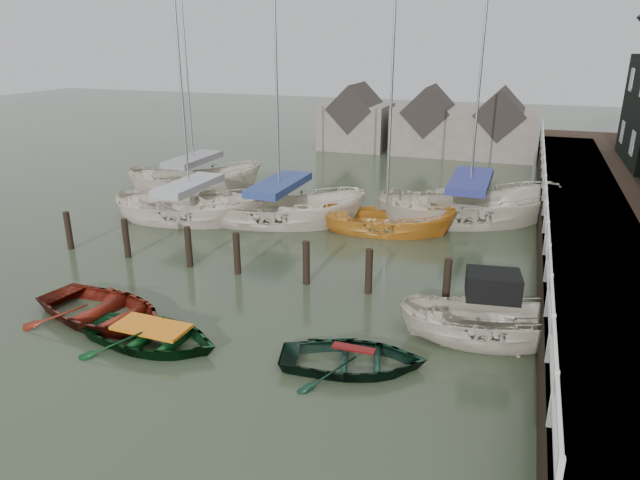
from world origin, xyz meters
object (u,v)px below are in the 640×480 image
at_px(rowboat_dkgreen, 353,367).
at_px(sailboat_d, 467,220).
at_px(sailboat_c, 386,231).
at_px(sailboat_e, 196,188).
at_px(rowboat_green, 153,345).
at_px(sailboat_b, 280,221).
at_px(motorboat, 487,338).
at_px(sailboat_a, 192,219).
at_px(rowboat_red, 105,321).

height_order(rowboat_dkgreen, sailboat_d, sailboat_d).
relative_size(sailboat_c, sailboat_e, 1.02).
distance_m(rowboat_green, sailboat_b, 10.33).
distance_m(motorboat, sailboat_c, 8.81).
bearing_deg(sailboat_a, sailboat_d, -81.76).
bearing_deg(rowboat_red, sailboat_d, -22.73).
xyz_separation_m(rowboat_green, sailboat_b, (-1.04, 10.28, 0.06)).
height_order(sailboat_b, sailboat_e, sailboat_b).
bearing_deg(sailboat_b, sailboat_c, -100.42).
xyz_separation_m(rowboat_red, sailboat_b, (0.97, 9.63, 0.06)).
xyz_separation_m(rowboat_dkgreen, sailboat_b, (-6.06, 9.58, 0.06)).
height_order(rowboat_red, sailboat_d, sailboat_d).
xyz_separation_m(rowboat_red, sailboat_e, (-5.28, 13.23, 0.06)).
height_order(motorboat, sailboat_c, sailboat_c).
distance_m(rowboat_red, rowboat_green, 2.11).
height_order(sailboat_d, sailboat_e, sailboat_d).
bearing_deg(sailboat_b, sailboat_d, -83.76).
bearing_deg(sailboat_e, sailboat_c, -127.40).
relative_size(rowboat_red, rowboat_dkgreen, 1.25).
height_order(rowboat_green, motorboat, motorboat).
distance_m(rowboat_red, rowboat_dkgreen, 7.03).
xyz_separation_m(sailboat_a, sailboat_c, (8.05, 1.33, -0.04)).
distance_m(motorboat, sailboat_e, 18.63).
relative_size(rowboat_green, sailboat_c, 0.33).
bearing_deg(sailboat_d, motorboat, 167.40).
bearing_deg(sailboat_c, sailboat_d, -56.42).
distance_m(sailboat_a, sailboat_e, 5.29).
bearing_deg(sailboat_b, sailboat_a, 90.63).
bearing_deg(rowboat_dkgreen, sailboat_b, 17.42).
relative_size(rowboat_dkgreen, motorboat, 0.73).
xyz_separation_m(motorboat, sailboat_b, (-8.89, 7.26, -0.03)).
relative_size(rowboat_dkgreen, sailboat_b, 0.27).
distance_m(rowboat_red, sailboat_d, 14.95).
xyz_separation_m(rowboat_green, rowboat_dkgreen, (5.02, 0.70, 0.00)).
bearing_deg(sailboat_a, rowboat_red, -173.90).
bearing_deg(rowboat_dkgreen, sailboat_c, -5.57).
distance_m(rowboat_red, sailboat_a, 9.04).
height_order(rowboat_green, sailboat_b, sailboat_b).
bearing_deg(sailboat_c, motorboat, -156.58).
bearing_deg(sailboat_d, sailboat_a, 87.71).
height_order(sailboat_c, sailboat_e, sailboat_c).
bearing_deg(rowboat_red, motorboat, -65.54).
relative_size(rowboat_green, motorboat, 0.78).
bearing_deg(rowboat_dkgreen, rowboat_red, 75.55).
bearing_deg(sailboat_a, rowboat_dkgreen, -142.53).
height_order(motorboat, sailboat_e, sailboat_e).
bearing_deg(rowboat_red, rowboat_dkgreen, -78.64).
relative_size(rowboat_red, sailboat_c, 0.39).
xyz_separation_m(rowboat_dkgreen, sailboat_d, (1.26, 12.39, 0.06)).
xyz_separation_m(sailboat_d, sailboat_e, (-13.56, 0.78, 0.00)).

